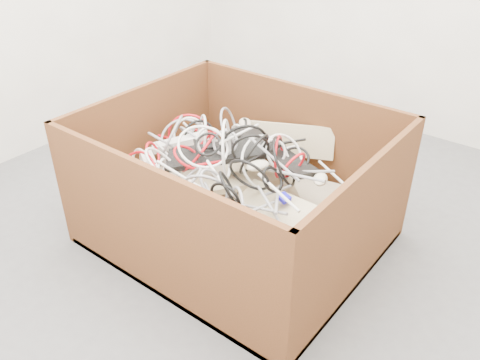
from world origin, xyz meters
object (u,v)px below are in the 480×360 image
Objects in this scene: power_strip_left at (180,142)px; vga_plug at (284,198)px; cardboard_box at (234,209)px; power_strip_right at (153,172)px.

power_strip_left reaches higher than vga_plug.
power_strip_left is (-0.35, 0.04, 0.21)m from cardboard_box.
power_strip_right is (-0.29, -0.20, 0.18)m from cardboard_box.
cardboard_box reaches higher than power_strip_right.
power_strip_left is 6.05× the size of vga_plug.
vga_plug is (0.30, -0.06, 0.21)m from cardboard_box.
power_strip_right is 6.11× the size of vga_plug.
power_strip_left reaches higher than power_strip_right.
vga_plug is (0.65, -0.09, -0.00)m from power_strip_left.
power_strip_left is at bearing -174.68° from vga_plug.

